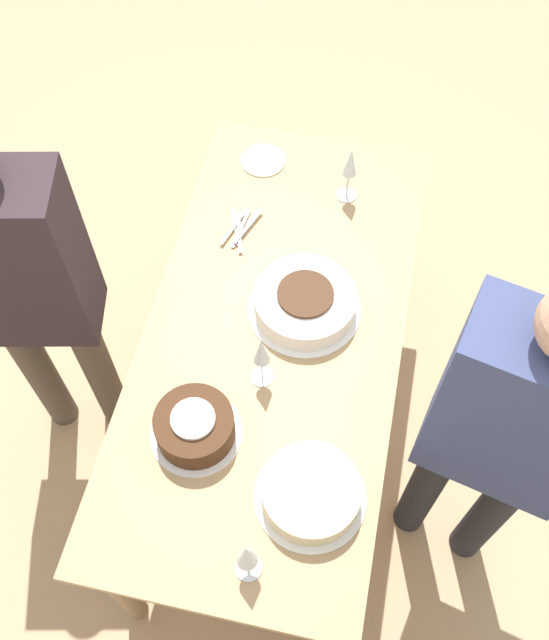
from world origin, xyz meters
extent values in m
plane|color=tan|center=(0.00, 0.00, 0.00)|extent=(12.00, 12.00, 0.00)
cube|color=tan|center=(0.00, 0.00, 0.76)|extent=(1.71, 0.80, 0.03)
cylinder|color=#8E724D|center=(-0.78, -0.32, 0.37)|extent=(0.07, 0.07, 0.75)
cylinder|color=#8E724D|center=(0.78, -0.32, 0.37)|extent=(0.07, 0.07, 0.75)
cylinder|color=#8E724D|center=(-0.78, 0.32, 0.37)|extent=(0.07, 0.07, 0.75)
cylinder|color=#8E724D|center=(0.78, 0.32, 0.37)|extent=(0.07, 0.07, 0.75)
cylinder|color=white|center=(-0.09, 0.08, 0.78)|extent=(0.36, 0.36, 0.01)
cylinder|color=white|center=(-0.09, 0.08, 0.82)|extent=(0.32, 0.32, 0.08)
cylinder|color=#422614|center=(-0.09, 0.08, 0.87)|extent=(0.18, 0.18, 0.01)
cylinder|color=white|center=(0.39, -0.14, 0.78)|extent=(0.27, 0.27, 0.01)
cylinder|color=#422614|center=(0.39, -0.14, 0.83)|extent=(0.23, 0.23, 0.09)
cylinder|color=white|center=(0.39, -0.14, 0.88)|extent=(0.12, 0.12, 0.01)
cylinder|color=white|center=(0.51, 0.21, 0.78)|extent=(0.31, 0.31, 0.01)
cylinder|color=beige|center=(0.51, 0.21, 0.82)|extent=(0.27, 0.27, 0.08)
cylinder|color=silver|center=(0.18, 0.00, 0.78)|extent=(0.07, 0.07, 0.00)
cylinder|color=silver|center=(0.18, 0.00, 0.84)|extent=(0.01, 0.01, 0.11)
cone|color=silver|center=(0.18, 0.00, 0.94)|extent=(0.05, 0.05, 0.11)
cylinder|color=silver|center=(0.72, 0.09, 0.78)|extent=(0.07, 0.07, 0.00)
cylinder|color=silver|center=(0.72, 0.09, 0.83)|extent=(0.01, 0.01, 0.09)
cone|color=silver|center=(0.72, 0.09, 0.92)|extent=(0.06, 0.06, 0.11)
cylinder|color=silver|center=(-0.59, 0.13, 0.78)|extent=(0.07, 0.07, 0.00)
cylinder|color=silver|center=(-0.59, 0.13, 0.84)|extent=(0.01, 0.01, 0.11)
cone|color=silver|center=(-0.59, 0.13, 0.95)|extent=(0.05, 0.05, 0.11)
cylinder|color=beige|center=(-0.69, -0.19, 0.78)|extent=(0.17, 0.17, 0.01)
cube|color=silver|center=(-0.37, -0.18, 0.78)|extent=(0.17, 0.05, 0.00)
cube|color=silver|center=(-0.37, -0.22, 0.78)|extent=(0.16, 0.08, 0.00)
cube|color=silver|center=(-0.36, -0.20, 0.79)|extent=(0.17, 0.03, 0.00)
cube|color=silver|center=(-0.34, -0.20, 0.79)|extent=(0.17, 0.06, 0.00)
cube|color=silver|center=(-0.36, -0.22, 0.79)|extent=(0.17, 0.06, 0.00)
cube|color=silver|center=(-0.37, -0.17, 0.79)|extent=(0.16, 0.07, 0.00)
cylinder|color=#4C4238|center=(0.12, -0.85, 0.37)|extent=(0.11, 0.11, 0.75)
cylinder|color=#4C4238|center=(0.07, -0.64, 0.37)|extent=(0.11, 0.11, 0.75)
cube|color=#2D2328|center=(0.10, -0.75, 1.06)|extent=(0.30, 0.44, 0.62)
cylinder|color=#232328|center=(0.30, 0.79, 0.38)|extent=(0.11, 0.11, 0.76)
cylinder|color=#232328|center=(0.25, 0.57, 0.38)|extent=(0.11, 0.11, 0.76)
cube|color=#38426B|center=(0.28, 0.68, 1.08)|extent=(0.31, 0.44, 0.64)
camera|label=1|loc=(1.12, 0.24, 2.69)|focal=40.00mm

